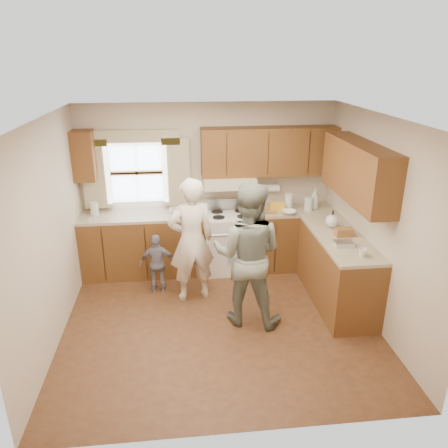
{
  "coord_description": "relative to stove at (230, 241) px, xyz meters",
  "views": [
    {
      "loc": [
        -0.45,
        -4.64,
        3.13
      ],
      "look_at": [
        0.1,
        0.4,
        1.15
      ],
      "focal_mm": 35.0,
      "sensor_mm": 36.0,
      "label": 1
    }
  ],
  "objects": [
    {
      "name": "stove",
      "position": [
        0.0,
        0.0,
        0.0
      ],
      "size": [
        0.76,
        0.67,
        1.07
      ],
      "color": "silver",
      "rests_on": "ground"
    },
    {
      "name": "child",
      "position": [
        -1.07,
        -0.59,
        -0.04
      ],
      "size": [
        0.5,
        0.22,
        0.85
      ],
      "primitive_type": "imported",
      "rotation": [
        0.0,
        0.0,
        3.12
      ],
      "color": "gray",
      "rests_on": "ground"
    },
    {
      "name": "woman_left",
      "position": [
        -0.61,
        -0.81,
        0.38
      ],
      "size": [
        0.7,
        0.54,
        1.7
      ],
      "primitive_type": "imported",
      "rotation": [
        0.0,
        0.0,
        3.38
      ],
      "color": "silver",
      "rests_on": "ground"
    },
    {
      "name": "kitchen_fixtures",
      "position": [
        0.31,
        -0.36,
        0.37
      ],
      "size": [
        3.8,
        2.25,
        2.15
      ],
      "color": "#41270E",
      "rests_on": "ground"
    },
    {
      "name": "room",
      "position": [
        -0.3,
        -1.44,
        0.78
      ],
      "size": [
        3.8,
        3.8,
        3.8
      ],
      "color": "#4A2817",
      "rests_on": "ground"
    },
    {
      "name": "woman_right",
      "position": [
        0.04,
        -1.42,
        0.43
      ],
      "size": [
        1.05,
        0.93,
        1.8
      ],
      "primitive_type": "imported",
      "rotation": [
        0.0,
        0.0,
        2.8
      ],
      "color": "#21372A",
      "rests_on": "ground"
    }
  ]
}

